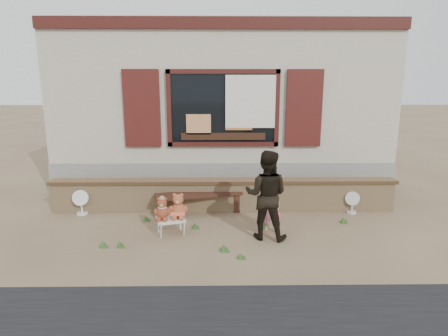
{
  "coord_description": "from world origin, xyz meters",
  "views": [
    {
      "loc": [
        -0.1,
        -6.44,
        2.6
      ],
      "look_at": [
        0.0,
        0.6,
        1.0
      ],
      "focal_mm": 30.0,
      "sensor_mm": 36.0,
      "label": 1
    }
  ],
  "objects_px": {
    "teddy_bear_right": "(178,205)",
    "child": "(271,207)",
    "folding_chair": "(171,220)",
    "bench": "(199,198)",
    "adult": "(266,195)",
    "teddy_bear_left": "(162,208)"
  },
  "relations": [
    {
      "from": "folding_chair",
      "to": "teddy_bear_left",
      "type": "bearing_deg",
      "value": 180.0
    },
    {
      "from": "teddy_bear_right",
      "to": "adult",
      "type": "height_order",
      "value": "adult"
    },
    {
      "from": "teddy_bear_left",
      "to": "adult",
      "type": "height_order",
      "value": "adult"
    },
    {
      "from": "teddy_bear_right",
      "to": "child",
      "type": "bearing_deg",
      "value": -15.8
    },
    {
      "from": "bench",
      "to": "folding_chair",
      "type": "relative_size",
      "value": 3.11
    },
    {
      "from": "teddy_bear_left",
      "to": "bench",
      "type": "bearing_deg",
      "value": 44.97
    },
    {
      "from": "teddy_bear_left",
      "to": "adult",
      "type": "distance_m",
      "value": 1.81
    },
    {
      "from": "bench",
      "to": "adult",
      "type": "relative_size",
      "value": 1.17
    },
    {
      "from": "teddy_bear_right",
      "to": "child",
      "type": "xyz_separation_m",
      "value": [
        1.64,
        0.03,
        -0.04
      ]
    },
    {
      "from": "bench",
      "to": "adult",
      "type": "distance_m",
      "value": 1.77
    },
    {
      "from": "child",
      "to": "adult",
      "type": "distance_m",
      "value": 0.41
    },
    {
      "from": "teddy_bear_left",
      "to": "teddy_bear_right",
      "type": "relative_size",
      "value": 0.89
    },
    {
      "from": "folding_chair",
      "to": "child",
      "type": "distance_m",
      "value": 1.78
    },
    {
      "from": "bench",
      "to": "teddy_bear_right",
      "type": "relative_size",
      "value": 3.94
    },
    {
      "from": "folding_chair",
      "to": "child",
      "type": "xyz_separation_m",
      "value": [
        1.77,
        0.07,
        0.21
      ]
    },
    {
      "from": "bench",
      "to": "child",
      "type": "xyz_separation_m",
      "value": [
        1.33,
        -0.96,
        0.15
      ]
    },
    {
      "from": "folding_chair",
      "to": "adult",
      "type": "distance_m",
      "value": 1.73
    },
    {
      "from": "folding_chair",
      "to": "bench",
      "type": "bearing_deg",
      "value": 50.01
    },
    {
      "from": "bench",
      "to": "adult",
      "type": "height_order",
      "value": "adult"
    },
    {
      "from": "folding_chair",
      "to": "teddy_bear_right",
      "type": "distance_m",
      "value": 0.29
    },
    {
      "from": "folding_chair",
      "to": "teddy_bear_right",
      "type": "xyz_separation_m",
      "value": [
        0.13,
        0.04,
        0.25
      ]
    },
    {
      "from": "teddy_bear_right",
      "to": "adult",
      "type": "xyz_separation_m",
      "value": [
        1.51,
        -0.22,
        0.25
      ]
    }
  ]
}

